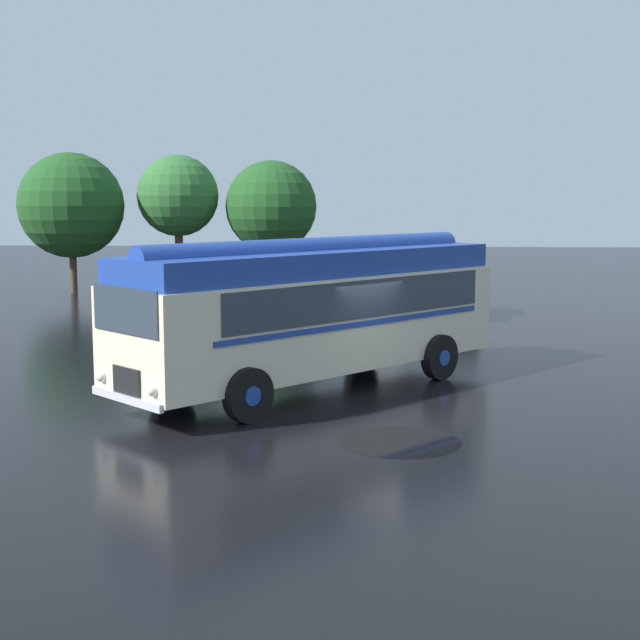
{
  "coord_description": "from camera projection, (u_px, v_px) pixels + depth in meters",
  "views": [
    {
      "loc": [
        0.49,
        -19.99,
        4.39
      ],
      "look_at": [
        -0.73,
        1.62,
        1.4
      ],
      "focal_mm": 50.0,
      "sensor_mm": 36.0,
      "label": 1
    }
  ],
  "objects": [
    {
      "name": "tree_left_of_centre",
      "position": [
        177.0,
        195.0,
        41.34
      ],
      "size": [
        3.77,
        3.77,
        6.35
      ],
      "color": "#4C3823",
      "rests_on": "ground"
    },
    {
      "name": "car_far_right",
      "position": [
        458.0,
        293.0,
        33.24
      ],
      "size": [
        2.4,
        4.4,
        1.66
      ],
      "color": "black",
      "rests_on": "ground"
    },
    {
      "name": "car_near_left",
      "position": [
        231.0,
        291.0,
        33.78
      ],
      "size": [
        2.03,
        4.23,
        1.66
      ],
      "color": "#4C5156",
      "rests_on": "ground"
    },
    {
      "name": "vintage_bus",
      "position": [
        316.0,
        308.0,
        20.29
      ],
      "size": [
        8.63,
        9.07,
        3.49
      ],
      "color": "beige",
      "rests_on": "ground"
    },
    {
      "name": "puddle_patch",
      "position": [
        401.0,
        442.0,
        16.11
      ],
      "size": [
        2.19,
        2.19,
        0.01
      ],
      "primitive_type": "cylinder",
      "color": "black",
      "rests_on": "ground"
    },
    {
      "name": "car_mid_right",
      "position": [
        379.0,
        295.0,
        32.64
      ],
      "size": [
        2.05,
        4.24,
        1.66
      ],
      "color": "silver",
      "rests_on": "ground"
    },
    {
      "name": "car_mid_left",
      "position": [
        312.0,
        291.0,
        33.83
      ],
      "size": [
        2.17,
        4.3,
        1.66
      ],
      "color": "black",
      "rests_on": "ground"
    },
    {
      "name": "tree_far_left",
      "position": [
        72.0,
        206.0,
        40.45
      ],
      "size": [
        4.79,
        4.79,
        6.42
      ],
      "color": "#4C3823",
      "rests_on": "ground"
    },
    {
      "name": "ground_plane",
      "position": [
        348.0,
        390.0,
        20.4
      ],
      "size": [
        120.0,
        120.0,
        0.0
      ],
      "primitive_type": "plane",
      "color": "black"
    },
    {
      "name": "tree_centre",
      "position": [
        273.0,
        207.0,
        41.31
      ],
      "size": [
        4.24,
        4.24,
        6.09
      ],
      "color": "#4C3823",
      "rests_on": "ground"
    }
  ]
}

